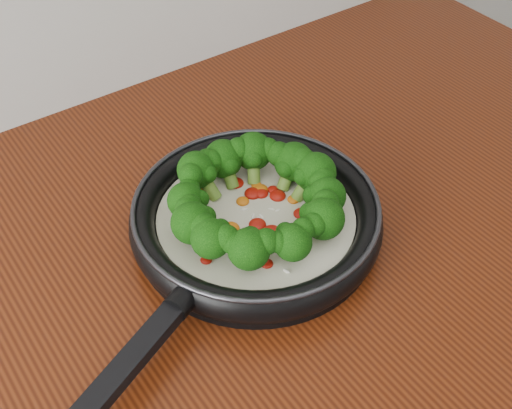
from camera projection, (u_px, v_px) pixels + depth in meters
skillet at (255, 214)px, 0.82m from camera, size 0.50×0.40×0.09m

